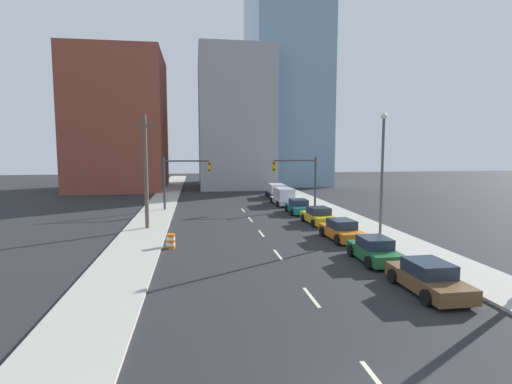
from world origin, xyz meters
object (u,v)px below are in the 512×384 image
object	(u,v)px
street_lamp	(382,166)
sedan_orange	(342,230)
utility_pole_left_mid	(146,172)
box_truck_silver	(284,197)
sedan_teal	(298,207)
traffic_signal_left	(179,175)
sedan_brown	(428,278)
box_truck_navy	(276,191)
traffic_barrel	(171,241)
sedan_yellow	(319,216)
sedan_green	(374,250)
traffic_signal_right	(302,174)

from	to	relation	value
street_lamp	sedan_orange	bearing A→B (deg)	-163.44
utility_pole_left_mid	box_truck_silver	bearing A→B (deg)	42.08
sedan_teal	traffic_signal_left	bearing A→B (deg)	164.20
traffic_signal_left	box_truck_silver	xyz separation A→B (m)	(11.83, 2.69, -2.78)
traffic_signal_left	sedan_brown	distance (m)	29.12
sedan_orange	box_truck_navy	size ratio (longest dim) A/B	0.79
traffic_signal_left	sedan_orange	xyz separation A→B (m)	(11.94, -15.71, -3.03)
street_lamp	box_truck_navy	size ratio (longest dim) A/B	1.56
utility_pole_left_mid	box_truck_silver	xyz separation A→B (m)	(14.00, 12.64, -3.74)
traffic_barrel	sedan_orange	world-z (taller)	sedan_orange
sedan_yellow	box_truck_silver	distance (m)	12.18
utility_pole_left_mid	sedan_teal	world-z (taller)	utility_pole_left_mid
sedan_yellow	traffic_barrel	bearing A→B (deg)	-153.48
street_lamp	sedan_green	bearing A→B (deg)	-118.29
street_lamp	box_truck_navy	distance (m)	24.85
utility_pole_left_mid	sedan_brown	size ratio (longest dim) A/B	1.98
traffic_barrel	box_truck_navy	xyz separation A→B (m)	(12.33, 26.00, 0.39)
sedan_yellow	box_truck_navy	bearing A→B (deg)	86.32
box_truck_silver	sedan_brown	bearing A→B (deg)	-90.58
traffic_signal_left	box_truck_silver	distance (m)	12.45
traffic_barrel	street_lamp	size ratio (longest dim) A/B	0.10
sedan_green	sedan_teal	xyz separation A→B (m)	(0.13, 17.61, -0.01)
traffic_barrel	sedan_yellow	bearing A→B (deg)	29.66
traffic_barrel	street_lamp	xyz separation A→B (m)	(15.31, 1.71, 4.73)
traffic_signal_right	sedan_yellow	world-z (taller)	traffic_signal_right
traffic_signal_left	sedan_green	world-z (taller)	traffic_signal_left
box_truck_silver	utility_pole_left_mid	bearing A→B (deg)	-138.83
box_truck_navy	utility_pole_left_mid	bearing A→B (deg)	-124.36
utility_pole_left_mid	traffic_barrel	distance (m)	8.01
sedan_teal	traffic_barrel	bearing A→B (deg)	-131.66
traffic_signal_right	street_lamp	bearing A→B (deg)	-81.83
traffic_barrel	sedan_green	distance (m)	12.73
sedan_yellow	sedan_orange	bearing A→B (deg)	-95.58
sedan_orange	box_truck_navy	xyz separation A→B (m)	(0.45, 25.30, 0.19)
sedan_brown	street_lamp	bearing A→B (deg)	73.95
street_lamp	sedan_green	xyz separation A→B (m)	(-3.57, -6.63, -4.55)
sedan_green	sedan_teal	world-z (taller)	sedan_green
street_lamp	sedan_orange	size ratio (longest dim) A/B	1.96
traffic_signal_left	sedan_orange	world-z (taller)	traffic_signal_left
traffic_signal_right	box_truck_navy	world-z (taller)	traffic_signal_right
sedan_teal	street_lamp	bearing A→B (deg)	-71.22
utility_pole_left_mid	box_truck_navy	bearing A→B (deg)	53.32
sedan_brown	sedan_teal	xyz separation A→B (m)	(-0.06, 22.65, -0.01)
sedan_teal	sedan_green	bearing A→B (deg)	-89.01
utility_pole_left_mid	sedan_green	size ratio (longest dim) A/B	2.13
sedan_green	box_truck_silver	bearing A→B (deg)	90.79
traffic_signal_left	sedan_yellow	size ratio (longest dim) A/B	1.26
traffic_signal_right	sedan_brown	world-z (taller)	traffic_signal_right
utility_pole_left_mid	box_truck_silver	world-z (taller)	utility_pole_left_mid
sedan_orange	traffic_signal_right	bearing A→B (deg)	81.87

